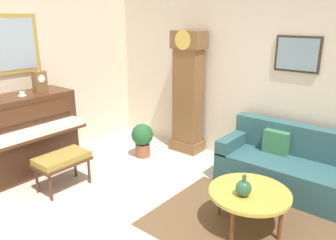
% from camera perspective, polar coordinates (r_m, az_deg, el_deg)
% --- Properties ---
extents(ground_plane, '(6.40, 6.00, 0.10)m').
position_cam_1_polar(ground_plane, '(3.90, -5.00, -18.54)').
color(ground_plane, beige).
extents(wall_left, '(0.13, 4.90, 2.80)m').
position_cam_1_polar(wall_left, '(5.38, -25.97, 6.92)').
color(wall_left, beige).
rests_on(wall_left, ground_plane).
extents(wall_back, '(5.30, 0.13, 2.80)m').
position_cam_1_polar(wall_back, '(5.20, 13.53, 7.81)').
color(wall_back, beige).
rests_on(wall_back, ground_plane).
extents(area_rug, '(2.10, 1.50, 0.01)m').
position_cam_1_polar(area_rug, '(3.92, 13.41, -17.76)').
color(area_rug, brown).
rests_on(area_rug, ground_plane).
extents(piano, '(0.87, 1.44, 1.17)m').
position_cam_1_polar(piano, '(5.23, -23.54, -2.33)').
color(piano, '#4C2B19').
rests_on(piano, ground_plane).
extents(piano_bench, '(0.42, 0.70, 0.48)m').
position_cam_1_polar(piano_bench, '(4.65, -17.80, -6.61)').
color(piano_bench, '#4C2B19').
rests_on(piano_bench, ground_plane).
extents(grandfather_clock, '(0.52, 0.34, 2.03)m').
position_cam_1_polar(grandfather_clock, '(5.52, 3.41, 4.15)').
color(grandfather_clock, brown).
rests_on(grandfather_clock, ground_plane).
extents(couch, '(1.90, 0.80, 0.84)m').
position_cam_1_polar(couch, '(4.73, 20.78, -7.71)').
color(couch, '#2D565B').
rests_on(couch, ground_plane).
extents(coffee_table, '(0.88, 0.88, 0.44)m').
position_cam_1_polar(coffee_table, '(3.75, 13.87, -12.26)').
color(coffee_table, gold).
rests_on(coffee_table, ground_plane).
extents(mantel_clock, '(0.13, 0.18, 0.38)m').
position_cam_1_polar(mantel_clock, '(5.19, -21.28, 6.43)').
color(mantel_clock, brown).
rests_on(mantel_clock, piano).
extents(teacup, '(0.12, 0.12, 0.06)m').
position_cam_1_polar(teacup, '(5.04, -23.86, 4.09)').
color(teacup, white).
rests_on(teacup, piano).
extents(green_jug, '(0.17, 0.17, 0.24)m').
position_cam_1_polar(green_jug, '(3.60, 12.89, -11.39)').
color(green_jug, '#234C33').
rests_on(green_jug, coffee_table).
extents(potted_plant, '(0.36, 0.36, 0.56)m').
position_cam_1_polar(potted_plant, '(5.45, -4.44, -3.10)').
color(potted_plant, '#935138').
rests_on(potted_plant, ground_plane).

